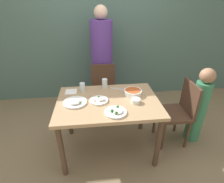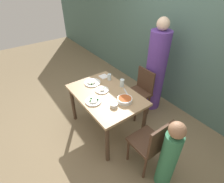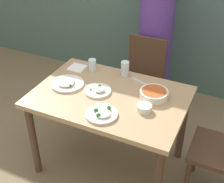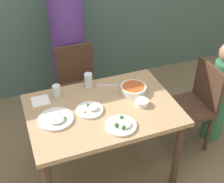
% 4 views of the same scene
% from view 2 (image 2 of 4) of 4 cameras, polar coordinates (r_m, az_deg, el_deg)
% --- Properties ---
extents(ground_plane, '(10.00, 10.00, 0.00)m').
position_cam_2_polar(ground_plane, '(3.14, -1.78, -11.64)').
color(ground_plane, '#847051').
extents(wall_back, '(10.00, 0.06, 2.70)m').
position_cam_2_polar(wall_back, '(3.36, 20.36, 16.91)').
color(wall_back, '#4C6B60').
rests_on(wall_back, ground_plane).
extents(dining_table, '(1.18, 0.81, 0.74)m').
position_cam_2_polar(dining_table, '(2.71, -2.03, -2.38)').
color(dining_table, tan).
rests_on(dining_table, ground_plane).
extents(chair_adult_spot, '(0.40, 0.40, 0.87)m').
position_cam_2_polar(chair_adult_spot, '(3.19, 9.05, 0.26)').
color(chair_adult_spot, '#4C3323').
rests_on(chair_adult_spot, ground_plane).
extents(chair_child_spot, '(0.40, 0.40, 0.87)m').
position_cam_2_polar(chair_child_spot, '(2.36, 12.60, -16.01)').
color(chair_child_spot, '#4C3323').
rests_on(chair_child_spot, ground_plane).
extents(person_adult, '(0.35, 0.35, 1.70)m').
position_cam_2_polar(person_adult, '(3.26, 14.03, 6.66)').
color(person_adult, '#5B3893').
rests_on(person_adult, ground_plane).
extents(person_child, '(0.20, 0.20, 1.06)m').
position_cam_2_polar(person_child, '(2.25, 18.06, -19.65)').
color(person_child, '#387F56').
rests_on(person_child, ground_plane).
extents(bowl_curry, '(0.22, 0.22, 0.06)m').
position_cam_2_polar(bowl_curry, '(2.49, 4.19, -2.71)').
color(bowl_curry, white).
rests_on(bowl_curry, dining_table).
extents(plate_rice_adult, '(0.23, 0.23, 0.05)m').
position_cam_2_polar(plate_rice_adult, '(2.50, -6.15, -3.12)').
color(plate_rice_adult, white).
rests_on(plate_rice_adult, dining_table).
extents(plate_rice_child, '(0.27, 0.27, 0.05)m').
position_cam_2_polar(plate_rice_child, '(2.90, -6.52, 2.94)').
color(plate_rice_child, white).
rests_on(plate_rice_child, dining_table).
extents(plate_noodles, '(0.21, 0.21, 0.05)m').
position_cam_2_polar(plate_noodles, '(2.71, -3.26, 0.55)').
color(plate_noodles, white).
rests_on(plate_noodles, dining_table).
extents(bowl_rice_small, '(0.11, 0.11, 0.05)m').
position_cam_2_polar(bowl_rice_small, '(2.40, 0.62, -4.38)').
color(bowl_rice_small, white).
rests_on(bowl_rice_small, dining_table).
extents(glass_water_tall, '(0.07, 0.07, 0.11)m').
position_cam_2_polar(glass_water_tall, '(2.96, -0.88, 4.76)').
color(glass_water_tall, silver).
rests_on(glass_water_tall, dining_table).
extents(glass_water_short, '(0.07, 0.07, 0.13)m').
position_cam_2_polar(glass_water_short, '(2.78, 3.30, 2.79)').
color(glass_water_short, silver).
rests_on(glass_water_short, dining_table).
extents(napkin_folded, '(0.14, 0.14, 0.01)m').
position_cam_2_polar(napkin_folded, '(3.08, -2.71, 4.97)').
color(napkin_folded, white).
rests_on(napkin_folded, dining_table).
extents(fork_steel, '(0.18, 0.08, 0.01)m').
position_cam_2_polar(fork_steel, '(2.69, 4.55, -0.07)').
color(fork_steel, silver).
rests_on(fork_steel, dining_table).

